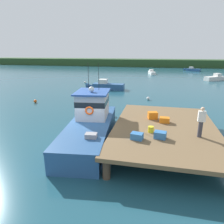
% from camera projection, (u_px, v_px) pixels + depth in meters
% --- Properties ---
extents(ground_plane, '(200.00, 200.00, 0.00)m').
position_uv_depth(ground_plane, '(89.00, 138.00, 13.58)').
color(ground_plane, '#1E4C5B').
extents(dock, '(6.00, 9.00, 1.20)m').
position_uv_depth(dock, '(165.00, 128.00, 12.27)').
color(dock, '#4C3D2D').
rests_on(dock, ground).
extents(main_fishing_boat, '(3.45, 9.94, 4.80)m').
position_uv_depth(main_fishing_boat, '(91.00, 123.00, 13.36)').
color(main_fishing_boat, '#285184').
rests_on(main_fishing_boat, ground).
extents(crate_single_far, '(0.60, 0.44, 0.34)m').
position_uv_depth(crate_single_far, '(164.00, 120.00, 12.84)').
color(crate_single_far, orange).
rests_on(crate_single_far, dock).
extents(crate_stack_mid_dock, '(0.70, 0.59, 0.47)m').
position_uv_depth(crate_stack_mid_dock, '(153.00, 115.00, 13.52)').
color(crate_stack_mid_dock, orange).
rests_on(crate_stack_mid_dock, dock).
extents(crate_stack_near_edge, '(0.67, 0.55, 0.34)m').
position_uv_depth(crate_stack_near_edge, '(137.00, 136.00, 10.44)').
color(crate_stack_near_edge, '#3370B2').
rests_on(crate_stack_near_edge, dock).
extents(crate_single_by_cleat, '(0.67, 0.54, 0.37)m').
position_uv_depth(crate_single_by_cleat, '(160.00, 135.00, 10.54)').
color(crate_single_by_cleat, '#3370B2').
rests_on(crate_single_by_cleat, dock).
extents(bait_bucket, '(0.32, 0.32, 0.34)m').
position_uv_depth(bait_bucket, '(151.00, 129.00, 11.33)').
color(bait_bucket, yellow).
rests_on(bait_bucket, dock).
extents(deckhand_by_the_boat, '(0.36, 0.22, 1.63)m').
position_uv_depth(deckhand_by_the_boat, '(201.00, 122.00, 10.52)').
color(deckhand_by_the_boat, '#383842').
rests_on(deckhand_by_the_boat, dock).
extents(moored_boat_near_channel, '(4.29, 3.07, 1.14)m').
position_uv_depth(moored_boat_near_channel, '(192.00, 70.00, 55.46)').
color(moored_boat_near_channel, '#285184').
rests_on(moored_boat_near_channel, ground).
extents(moored_boat_far_right, '(5.72, 1.51, 1.45)m').
position_uv_depth(moored_boat_far_right, '(106.00, 86.00, 30.01)').
color(moored_boat_far_right, '#285184').
rests_on(moored_boat_far_right, ground).
extents(moored_boat_mid_harbor, '(1.97, 4.21, 1.06)m').
position_uv_depth(moored_boat_mid_harbor, '(151.00, 72.00, 48.75)').
color(moored_boat_mid_harbor, white).
rests_on(moored_boat_mid_harbor, ground).
extents(moored_boat_off_the_point, '(4.69, 3.78, 1.29)m').
position_uv_depth(moored_boat_off_the_point, '(216.00, 78.00, 38.74)').
color(moored_boat_off_the_point, silver).
rests_on(moored_boat_off_the_point, ground).
extents(mooring_buoy_spare_mooring, '(0.35, 0.35, 0.35)m').
position_uv_depth(mooring_buoy_spare_mooring, '(35.00, 101.00, 22.45)').
color(mooring_buoy_spare_mooring, '#EA5B19').
rests_on(mooring_buoy_spare_mooring, ground).
extents(mooring_buoy_channel_marker, '(0.33, 0.33, 0.33)m').
position_uv_depth(mooring_buoy_channel_marker, '(85.00, 82.00, 35.55)').
color(mooring_buoy_channel_marker, silver).
rests_on(mooring_buoy_channel_marker, ground).
extents(mooring_buoy_inshore, '(0.37, 0.37, 0.37)m').
position_uv_depth(mooring_buoy_inshore, '(148.00, 98.00, 23.63)').
color(mooring_buoy_inshore, silver).
rests_on(mooring_buoy_inshore, ground).
extents(far_shoreline, '(120.00, 8.00, 2.40)m').
position_uv_depth(far_shoreline, '(146.00, 63.00, 71.08)').
color(far_shoreline, '#284723').
rests_on(far_shoreline, ground).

